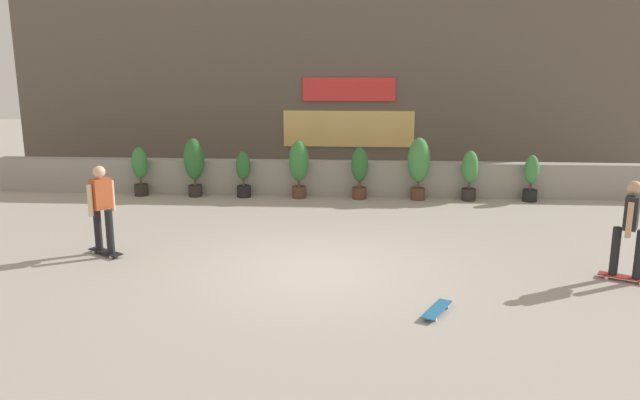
# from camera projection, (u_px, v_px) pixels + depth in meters

# --- Properties ---
(ground_plane) EXTENTS (48.00, 48.00, 0.00)m
(ground_plane) POSITION_uv_depth(u_px,v_px,m) (314.00, 270.00, 11.10)
(ground_plane) COLOR #A8A093
(planter_wall) EXTENTS (18.00, 0.40, 0.90)m
(planter_wall) POSITION_uv_depth(u_px,v_px,m) (331.00, 178.00, 16.82)
(planter_wall) COLOR gray
(planter_wall) RESTS_ON ground
(building_backdrop) EXTENTS (20.00, 2.08, 6.50)m
(building_backdrop) POSITION_uv_depth(u_px,v_px,m) (338.00, 66.00, 20.07)
(building_backdrop) COLOR #60564C
(building_backdrop) RESTS_ON ground
(potted_plant_0) EXTENTS (0.41, 0.41, 1.29)m
(potted_plant_0) POSITION_uv_depth(u_px,v_px,m) (140.00, 169.00, 16.65)
(potted_plant_0) COLOR #2D2823
(potted_plant_0) RESTS_ON ground
(potted_plant_1) EXTENTS (0.53, 0.53, 1.53)m
(potted_plant_1) POSITION_uv_depth(u_px,v_px,m) (194.00, 163.00, 16.51)
(potted_plant_1) COLOR #2D2823
(potted_plant_1) RESTS_ON ground
(potted_plant_2) EXTENTS (0.37, 0.37, 1.21)m
(potted_plant_2) POSITION_uv_depth(u_px,v_px,m) (243.00, 173.00, 16.49)
(potted_plant_2) COLOR black
(potted_plant_2) RESTS_ON ground
(potted_plant_3) EXTENTS (0.51, 0.51, 1.50)m
(potted_plant_3) POSITION_uv_depth(u_px,v_px,m) (299.00, 165.00, 16.34)
(potted_plant_3) COLOR brown
(potted_plant_3) RESTS_ON ground
(potted_plant_4) EXTENTS (0.43, 0.43, 1.34)m
(potted_plant_4) POSITION_uv_depth(u_px,v_px,m) (360.00, 170.00, 16.27)
(potted_plant_4) COLOR brown
(potted_plant_4) RESTS_ON ground
(potted_plant_5) EXTENTS (0.56, 0.56, 1.60)m
(potted_plant_5) POSITION_uv_depth(u_px,v_px,m) (419.00, 164.00, 16.13)
(potted_plant_5) COLOR brown
(potted_plant_5) RESTS_ON ground
(potted_plant_6) EXTENTS (0.41, 0.41, 1.28)m
(potted_plant_6) POSITION_uv_depth(u_px,v_px,m) (470.00, 173.00, 16.10)
(potted_plant_6) COLOR #2D2823
(potted_plant_6) RESTS_ON ground
(potted_plant_7) EXTENTS (0.36, 0.36, 1.19)m
(potted_plant_7) POSITION_uv_depth(u_px,v_px,m) (531.00, 177.00, 16.02)
(potted_plant_7) COLOR black
(potted_plant_7) RESTS_ON ground
(skater_far_right) EXTENTS (0.80, 0.55, 1.70)m
(skater_far_right) POSITION_uv_depth(u_px,v_px,m) (630.00, 226.00, 10.35)
(skater_far_right) COLOR maroon
(skater_far_right) RESTS_ON ground
(skater_far_left) EXTENTS (0.78, 0.60, 1.70)m
(skater_far_left) POSITION_uv_depth(u_px,v_px,m) (102.00, 206.00, 11.68)
(skater_far_left) COLOR black
(skater_far_left) RESTS_ON ground
(skateboard_near_camera) EXTENTS (0.53, 0.81, 0.08)m
(skateboard_near_camera) POSITION_uv_depth(u_px,v_px,m) (437.00, 309.00, 9.23)
(skateboard_near_camera) COLOR #266699
(skateboard_near_camera) RESTS_ON ground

